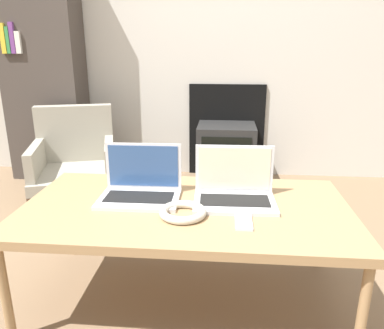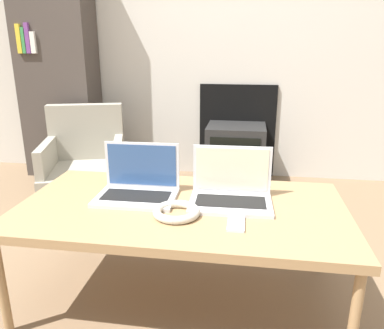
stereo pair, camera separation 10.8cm
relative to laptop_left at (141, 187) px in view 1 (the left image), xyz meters
The scene contains 9 objects.
wall_back 1.90m from the laptop_left, 83.17° to the left, with size 7.00×0.08×2.60m.
table 0.23m from the laptop_left, 19.34° to the right, with size 1.36×0.72×0.45m.
laptop_left is the anchor object (origin of this frame).
laptop_right 0.41m from the laptop_left, ahead, with size 0.35×0.25×0.22m.
headphones 0.27m from the laptop_left, 40.42° to the right, with size 0.19×0.19×0.03m.
phone 0.49m from the laptop_left, 25.40° to the right, with size 0.06×0.15×0.01m.
tv 1.54m from the laptop_left, 75.76° to the left, with size 0.46×0.41×0.48m.
armchair 1.36m from the laptop_left, 124.33° to the left, with size 0.73×0.75×0.66m.
bookshelf 1.94m from the laptop_left, 126.51° to the left, with size 0.62×0.32×1.88m.
Camera 1 is at (0.15, -1.19, 1.09)m, focal length 35.00 mm.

